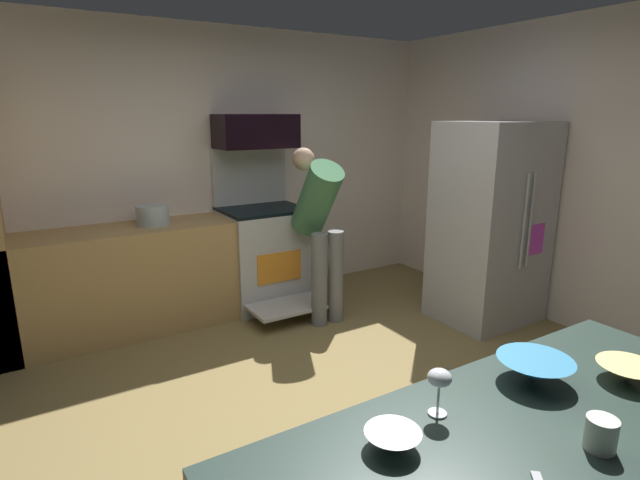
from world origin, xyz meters
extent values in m
cube|color=olive|center=(0.00, 0.00, -0.01)|extent=(5.20, 4.80, 0.02)
cube|color=silver|center=(0.00, 2.34, 1.30)|extent=(5.20, 0.12, 2.60)
cube|color=silver|center=(2.54, 0.00, 1.30)|extent=(0.12, 4.80, 2.60)
cube|color=tan|center=(-0.90, 1.98, 0.45)|extent=(2.40, 0.60, 0.90)
cube|color=beige|center=(0.48, 1.96, 0.46)|extent=(0.76, 0.64, 0.92)
cube|color=black|center=(0.48, 1.96, 0.94)|extent=(0.76, 0.64, 0.03)
cube|color=beige|center=(0.48, 2.25, 1.23)|extent=(0.76, 0.06, 0.55)
cube|color=orange|center=(0.48, 1.63, 0.45)|extent=(0.44, 0.01, 0.28)
cube|color=beige|center=(0.48, 1.44, 0.14)|extent=(0.72, 0.41, 0.03)
cube|color=black|center=(0.48, 2.06, 1.66)|extent=(0.74, 0.38, 0.31)
cube|color=#B9B5B7|center=(2.03, 0.59, 0.88)|extent=(0.86, 0.71, 1.75)
cylinder|color=#B9B5B7|center=(1.99, 0.22, 0.96)|extent=(0.02, 0.02, 0.79)
cylinder|color=#B9B5B7|center=(2.07, 0.22, 0.96)|extent=(0.02, 0.02, 0.79)
cube|color=#E243D8|center=(2.18, 0.23, 0.79)|extent=(0.20, 0.01, 0.26)
cylinder|color=slate|center=(0.65, 1.23, 0.41)|extent=(0.14, 0.14, 0.83)
cylinder|color=slate|center=(0.82, 1.23, 0.41)|extent=(0.14, 0.14, 0.83)
cylinder|color=#437C4F|center=(0.74, 1.41, 1.09)|extent=(0.30, 0.61, 0.70)
sphere|color=tan|center=(0.74, 1.64, 1.42)|extent=(0.20, 0.20, 0.20)
cone|color=#EED47B|center=(0.27, -1.48, 0.93)|extent=(0.21, 0.21, 0.06)
cone|color=teal|center=(-0.01, -1.30, 0.94)|extent=(0.26, 0.26, 0.08)
cone|color=white|center=(-0.67, -1.33, 0.93)|extent=(0.16, 0.16, 0.05)
cylinder|color=silver|center=(-0.45, -1.28, 0.90)|extent=(0.06, 0.06, 0.01)
cylinder|color=silver|center=(-0.45, -1.28, 0.95)|extent=(0.01, 0.01, 0.09)
ellipsoid|color=silver|center=(-0.45, -1.28, 1.03)|extent=(0.08, 0.08, 0.06)
cylinder|color=silver|center=(-0.18, -1.63, 0.95)|extent=(0.09, 0.09, 0.09)
cylinder|color=#AFBEBF|center=(-0.53, 1.98, 0.98)|extent=(0.27, 0.27, 0.17)
camera|label=1|loc=(-1.48, -2.25, 1.82)|focal=27.82mm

